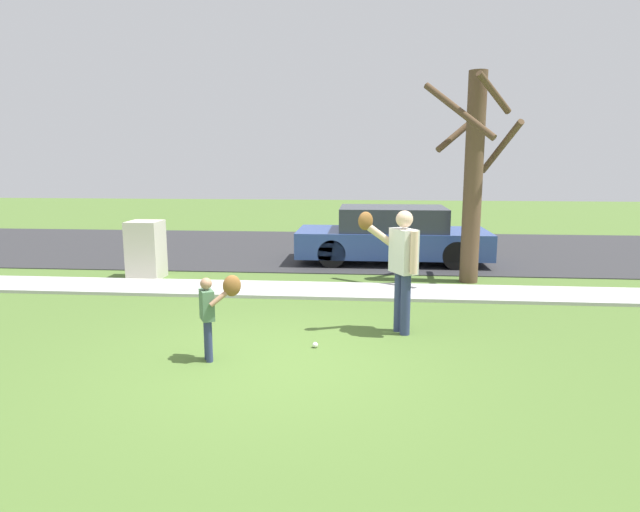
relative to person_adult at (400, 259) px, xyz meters
name	(u,v)px	position (x,y,z in m)	size (l,w,h in m)	color
ground_plane	(306,293)	(-1.57, 2.22, -1.07)	(48.00, 48.00, 0.00)	#4C6B2D
sidewalk_strip	(307,290)	(-1.57, 2.32, -1.04)	(36.00, 1.20, 0.06)	#B2B2AD
road_surface	(327,248)	(-1.57, 7.32, -1.06)	(36.00, 6.80, 0.02)	#2D2D30
person_adult	(400,259)	(0.00, 0.00, 0.00)	(0.87, 0.56, 1.75)	navy
person_child	(213,306)	(-2.31, -1.29, -0.38)	(0.57, 0.33, 1.08)	navy
baseball	(315,345)	(-1.13, -0.73, -1.04)	(0.07, 0.07, 0.07)	white
utility_cabinet	(146,250)	(-5.04, 3.21, -0.47)	(0.66, 0.65, 1.20)	beige
street_tree_near	(474,171)	(1.61, 3.43, 1.15)	(1.84, 1.88, 4.12)	brown
parked_wagon_blue	(392,236)	(0.14, 5.39, -0.41)	(4.50, 1.80, 1.33)	#2D478C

